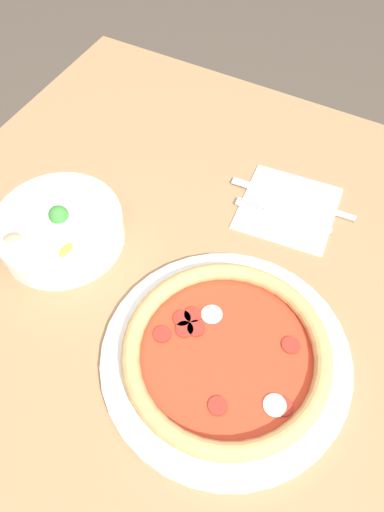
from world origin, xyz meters
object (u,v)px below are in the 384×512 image
at_px(knife, 298,201).
at_px(pizza, 226,354).
at_px(bowl, 60,227).
at_px(fork, 284,216).

bearing_deg(knife, pizza, 88.56).
bearing_deg(bowl, fork, -55.37).
bearing_deg(pizza, knife, 2.82).
bearing_deg(bowl, knife, -50.87).
bearing_deg(knife, bowl, 34.86).
height_order(fork, knife, same).
distance_m(fork, knife, 0.05).
relative_size(pizza, bowl, 1.70).
bearing_deg(fork, pizza, 90.63).
xyz_separation_m(pizza, fork, (0.28, 0.02, -0.01)).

